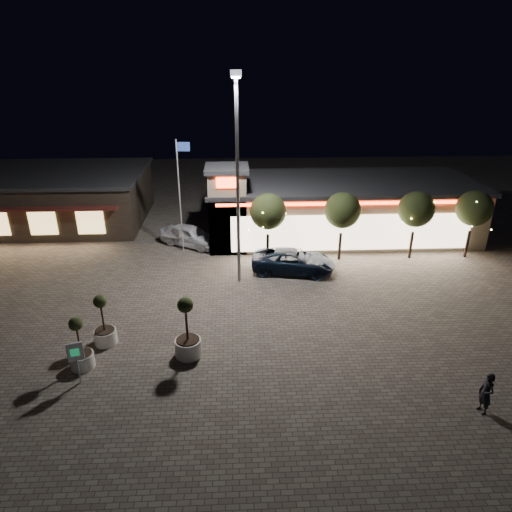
{
  "coord_description": "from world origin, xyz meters",
  "views": [
    {
      "loc": [
        1.84,
        -17.73,
        13.13
      ],
      "look_at": [
        2.96,
        6.0,
        2.58
      ],
      "focal_mm": 32.0,
      "sensor_mm": 36.0,
      "label": 1
    }
  ],
  "objects_px": {
    "white_sedan": "(190,236)",
    "planter_left": "(104,329)",
    "pickup_truck": "(293,261)",
    "pedestrian": "(486,394)",
    "valet_sign": "(76,355)",
    "planter_mid": "(81,352)"
  },
  "relations": [
    {
      "from": "white_sedan",
      "to": "planter_left",
      "type": "relative_size",
      "value": 1.72
    },
    {
      "from": "pickup_truck",
      "to": "pedestrian",
      "type": "height_order",
      "value": "pedestrian"
    },
    {
      "from": "pickup_truck",
      "to": "pedestrian",
      "type": "distance_m",
      "value": 14.49
    },
    {
      "from": "white_sedan",
      "to": "pedestrian",
      "type": "xyz_separation_m",
      "value": [
        13.12,
        -18.01,
        0.13
      ]
    },
    {
      "from": "pickup_truck",
      "to": "pedestrian",
      "type": "bearing_deg",
      "value": -145.06
    },
    {
      "from": "white_sedan",
      "to": "pedestrian",
      "type": "distance_m",
      "value": 22.28
    },
    {
      "from": "pedestrian",
      "to": "valet_sign",
      "type": "xyz_separation_m",
      "value": [
        -16.6,
        2.58,
        0.51
      ]
    },
    {
      "from": "pedestrian",
      "to": "valet_sign",
      "type": "bearing_deg",
      "value": -109.66
    },
    {
      "from": "white_sedan",
      "to": "valet_sign",
      "type": "height_order",
      "value": "valet_sign"
    },
    {
      "from": "pedestrian",
      "to": "planter_mid",
      "type": "relative_size",
      "value": 0.7
    },
    {
      "from": "white_sedan",
      "to": "planter_left",
      "type": "distance_m",
      "value": 12.87
    },
    {
      "from": "planter_left",
      "to": "planter_mid",
      "type": "height_order",
      "value": "planter_left"
    },
    {
      "from": "white_sedan",
      "to": "pedestrian",
      "type": "bearing_deg",
      "value": -113.91
    },
    {
      "from": "pickup_truck",
      "to": "planter_mid",
      "type": "distance_m",
      "value": 14.4
    },
    {
      "from": "planter_mid",
      "to": "pedestrian",
      "type": "bearing_deg",
      "value": -12.31
    },
    {
      "from": "white_sedan",
      "to": "valet_sign",
      "type": "xyz_separation_m",
      "value": [
        -3.48,
        -15.44,
        0.64
      ]
    },
    {
      "from": "white_sedan",
      "to": "planter_left",
      "type": "bearing_deg",
      "value": -163.96
    },
    {
      "from": "pickup_truck",
      "to": "planter_left",
      "type": "relative_size",
      "value": 2.0
    },
    {
      "from": "pedestrian",
      "to": "planter_mid",
      "type": "height_order",
      "value": "planter_mid"
    },
    {
      "from": "valet_sign",
      "to": "pickup_truck",
      "type": "bearing_deg",
      "value": 45.02
    },
    {
      "from": "pedestrian",
      "to": "planter_mid",
      "type": "xyz_separation_m",
      "value": [
        -16.8,
        3.67,
        -0.11
      ]
    },
    {
      "from": "pedestrian",
      "to": "valet_sign",
      "type": "distance_m",
      "value": 16.81
    }
  ]
}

